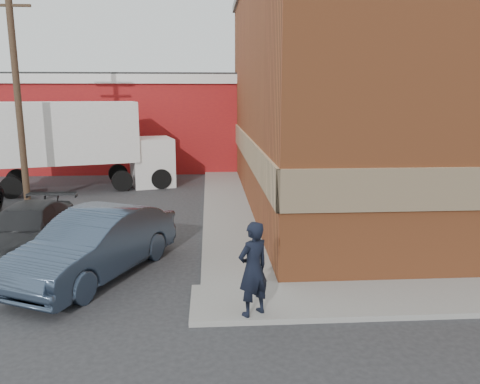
# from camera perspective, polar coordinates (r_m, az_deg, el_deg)

# --- Properties ---
(ground) EXTENTS (90.00, 90.00, 0.00)m
(ground) POSITION_cam_1_polar(r_m,az_deg,el_deg) (11.06, -3.23, -11.75)
(ground) COLOR #28282B
(ground) RESTS_ON ground
(brick_building) EXTENTS (14.25, 18.25, 9.36)m
(brick_building) POSITION_cam_1_polar(r_m,az_deg,el_deg) (20.96, 20.76, 11.78)
(brick_building) COLOR #9F4F29
(brick_building) RESTS_ON ground
(sidewalk_west) EXTENTS (1.80, 18.00, 0.12)m
(sidewalk_west) POSITION_cam_1_polar(r_m,az_deg,el_deg) (19.64, -1.76, -1.02)
(sidewalk_west) COLOR gray
(sidewalk_west) RESTS_ON ground
(warehouse) EXTENTS (16.30, 8.30, 5.60)m
(warehouse) POSITION_cam_1_polar(r_m,az_deg,el_deg) (30.76, -15.07, 8.40)
(warehouse) COLOR maroon
(warehouse) RESTS_ON ground
(utility_pole) EXTENTS (2.00, 0.26, 9.00)m
(utility_pole) POSITION_cam_1_polar(r_m,az_deg,el_deg) (20.54, -25.57, 11.59)
(utility_pole) COLOR #4B3625
(utility_pole) RESTS_ON ground
(man) EXTENTS (0.83, 0.77, 1.91)m
(man) POSITION_cam_1_polar(r_m,az_deg,el_deg) (9.25, 1.61, -9.35)
(man) COLOR black
(man) RESTS_ON sidewalk_south
(sedan) EXTENTS (3.66, 5.25, 1.64)m
(sedan) POSITION_cam_1_polar(r_m,az_deg,el_deg) (12.06, -17.21, -6.09)
(sedan) COLOR #324053
(sedan) RESTS_ON ground
(suv_b) EXTENTS (2.03, 4.65, 1.33)m
(suv_b) POSITION_cam_1_polar(r_m,az_deg,el_deg) (14.61, -24.63, -4.17)
(suv_b) COLOR #242426
(suv_b) RESTS_ON ground
(box_truck) EXTENTS (8.65, 4.56, 4.09)m
(box_truck) POSITION_cam_1_polar(r_m,az_deg,el_deg) (23.15, -18.46, 6.10)
(box_truck) COLOR white
(box_truck) RESTS_ON ground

